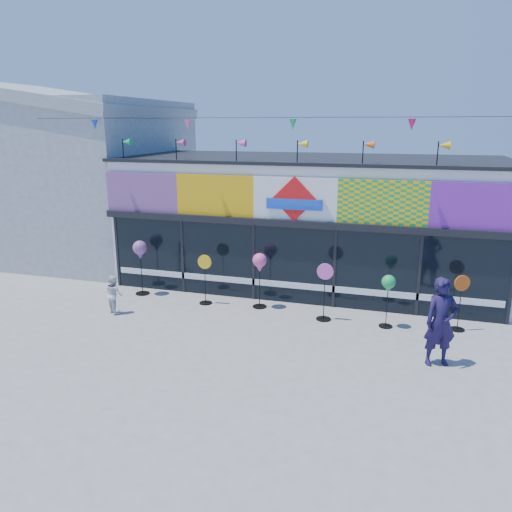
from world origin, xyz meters
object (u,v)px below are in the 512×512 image
at_px(adult_man, 441,322).
at_px(spinner_0, 140,252).
at_px(spinner_2, 260,264).
at_px(spinner_5, 460,301).
at_px(child, 114,294).
at_px(spinner_3, 324,290).
at_px(spinner_1, 205,278).
at_px(spinner_4, 388,286).

bearing_deg(adult_man, spinner_0, 142.88).
xyz_separation_m(spinner_2, spinner_5, (5.34, -0.15, -0.51)).
distance_m(spinner_0, spinner_5, 9.19).
bearing_deg(child, spinner_3, -136.15).
bearing_deg(spinner_1, spinner_2, 5.83).
relative_size(spinner_5, adult_man, 0.74).
bearing_deg(adult_man, spinner_5, 52.62).
distance_m(spinner_3, adult_man, 3.38).
distance_m(spinner_0, adult_man, 8.89).
xyz_separation_m(spinner_0, spinner_4, (7.39, -0.52, -0.24)).
distance_m(spinner_1, spinner_2, 1.70).
bearing_deg(spinner_4, spinner_2, 172.78).
height_order(spinner_3, spinner_5, spinner_3).
relative_size(spinner_0, spinner_5, 1.16).
bearing_deg(child, spinner_4, -138.83).
relative_size(spinner_4, adult_man, 0.71).
bearing_deg(spinner_2, child, -157.45).
bearing_deg(child, spinner_5, -138.62).
xyz_separation_m(spinner_1, spinner_4, (5.18, -0.29, 0.34)).
bearing_deg(spinner_2, spinner_5, -1.57).
distance_m(spinner_0, spinner_1, 2.30).
bearing_deg(adult_man, spinner_3, 124.76).
xyz_separation_m(spinner_0, spinner_3, (5.75, -0.50, -0.53)).
bearing_deg(spinner_0, adult_man, -15.40).
relative_size(spinner_3, child, 1.45).
bearing_deg(spinner_4, spinner_0, 175.97).
relative_size(spinner_4, spinner_5, 0.96).
distance_m(spinner_3, spinner_5, 3.43).
relative_size(spinner_0, child, 1.57).
xyz_separation_m(spinner_0, adult_man, (8.57, -2.36, -0.37)).
xyz_separation_m(spinner_0, spinner_2, (3.82, -0.07, -0.08)).
distance_m(spinner_1, spinner_5, 6.96).
height_order(spinner_4, spinner_5, spinner_5).
distance_m(spinner_2, spinner_5, 5.37).
distance_m(spinner_5, adult_man, 2.24).
xyz_separation_m(adult_man, child, (-8.52, 0.72, -0.45)).
height_order(spinner_2, spinner_4, spinner_2).
height_order(spinner_1, child, spinner_1).
bearing_deg(spinner_5, spinner_4, -170.27).
bearing_deg(spinner_1, spinner_5, 0.15).
height_order(spinner_1, adult_man, adult_man).
bearing_deg(spinner_2, adult_man, -25.78).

